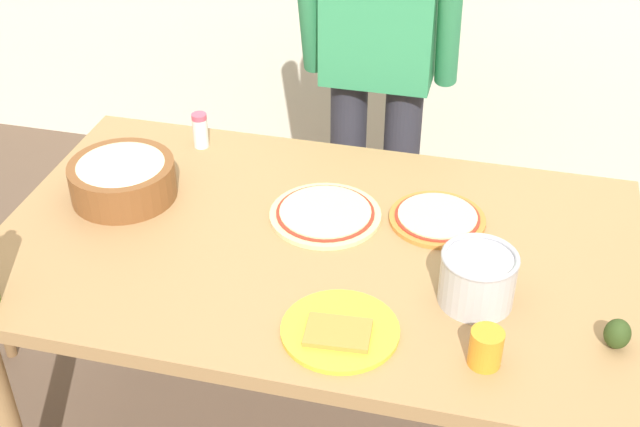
{
  "coord_description": "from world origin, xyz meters",
  "views": [
    {
      "loc": [
        0.41,
        -1.62,
        2.01
      ],
      "look_at": [
        0.0,
        0.05,
        0.81
      ],
      "focal_mm": 47.06,
      "sensor_mm": 36.0,
      "label": 1
    }
  ],
  "objects_px": {
    "pizza_raw_on_board": "(324,214)",
    "pizza_cooked_on_tray": "(437,218)",
    "person_cook": "(379,52)",
    "avocado": "(617,334)",
    "plate_with_slice": "(340,331)",
    "popcorn_bowl": "(122,176)",
    "salt_shaker": "(200,130)",
    "steel_pot": "(478,278)",
    "cup_orange": "(486,348)",
    "dining_table": "(315,270)"
  },
  "relations": [
    {
      "from": "pizza_raw_on_board",
      "to": "popcorn_bowl",
      "type": "height_order",
      "value": "popcorn_bowl"
    },
    {
      "from": "plate_with_slice",
      "to": "cup_orange",
      "type": "distance_m",
      "value": 0.31
    },
    {
      "from": "salt_shaker",
      "to": "steel_pot",
      "type": "bearing_deg",
      "value": -30.74
    },
    {
      "from": "cup_orange",
      "to": "avocado",
      "type": "height_order",
      "value": "cup_orange"
    },
    {
      "from": "popcorn_bowl",
      "to": "avocado",
      "type": "bearing_deg",
      "value": -12.73
    },
    {
      "from": "pizza_cooked_on_tray",
      "to": "plate_with_slice",
      "type": "relative_size",
      "value": 0.96
    },
    {
      "from": "dining_table",
      "to": "popcorn_bowl",
      "type": "bearing_deg",
      "value": 172.15
    },
    {
      "from": "pizza_cooked_on_tray",
      "to": "steel_pot",
      "type": "height_order",
      "value": "steel_pot"
    },
    {
      "from": "popcorn_bowl",
      "to": "steel_pot",
      "type": "relative_size",
      "value": 1.61
    },
    {
      "from": "steel_pot",
      "to": "person_cook",
      "type": "bearing_deg",
      "value": 114.0
    },
    {
      "from": "popcorn_bowl",
      "to": "avocado",
      "type": "xyz_separation_m",
      "value": [
        1.26,
        -0.28,
        -0.03
      ]
    },
    {
      "from": "pizza_raw_on_board",
      "to": "cup_orange",
      "type": "distance_m",
      "value": 0.62
    },
    {
      "from": "pizza_cooked_on_tray",
      "to": "popcorn_bowl",
      "type": "relative_size",
      "value": 0.89
    },
    {
      "from": "pizza_cooked_on_tray",
      "to": "salt_shaker",
      "type": "distance_m",
      "value": 0.76
    },
    {
      "from": "plate_with_slice",
      "to": "pizza_cooked_on_tray",
      "type": "bearing_deg",
      "value": 72.19
    },
    {
      "from": "plate_with_slice",
      "to": "avocado",
      "type": "distance_m",
      "value": 0.59
    },
    {
      "from": "steel_pot",
      "to": "popcorn_bowl",
      "type": "bearing_deg",
      "value": 167.83
    },
    {
      "from": "person_cook",
      "to": "cup_orange",
      "type": "height_order",
      "value": "person_cook"
    },
    {
      "from": "cup_orange",
      "to": "pizza_raw_on_board",
      "type": "bearing_deg",
      "value": 135.93
    },
    {
      "from": "cup_orange",
      "to": "avocado",
      "type": "bearing_deg",
      "value": 23.74
    },
    {
      "from": "pizza_raw_on_board",
      "to": "pizza_cooked_on_tray",
      "type": "relative_size",
      "value": 1.17
    },
    {
      "from": "steel_pot",
      "to": "pizza_cooked_on_tray",
      "type": "bearing_deg",
      "value": 113.03
    },
    {
      "from": "popcorn_bowl",
      "to": "dining_table",
      "type": "bearing_deg",
      "value": -7.85
    },
    {
      "from": "person_cook",
      "to": "cup_orange",
      "type": "distance_m",
      "value": 1.17
    },
    {
      "from": "avocado",
      "to": "plate_with_slice",
      "type": "bearing_deg",
      "value": -169.91
    },
    {
      "from": "dining_table",
      "to": "popcorn_bowl",
      "type": "height_order",
      "value": "popcorn_bowl"
    },
    {
      "from": "dining_table",
      "to": "person_cook",
      "type": "height_order",
      "value": "person_cook"
    },
    {
      "from": "steel_pot",
      "to": "salt_shaker",
      "type": "height_order",
      "value": "steel_pot"
    },
    {
      "from": "person_cook",
      "to": "plate_with_slice",
      "type": "height_order",
      "value": "person_cook"
    },
    {
      "from": "person_cook",
      "to": "avocado",
      "type": "xyz_separation_m",
      "value": [
        0.7,
        -0.96,
        -0.14
      ]
    },
    {
      "from": "popcorn_bowl",
      "to": "avocado",
      "type": "height_order",
      "value": "popcorn_bowl"
    },
    {
      "from": "cup_orange",
      "to": "popcorn_bowl",
      "type": "bearing_deg",
      "value": 157.97
    },
    {
      "from": "pizza_raw_on_board",
      "to": "popcorn_bowl",
      "type": "xyz_separation_m",
      "value": [
        -0.54,
        -0.03,
        0.05
      ]
    },
    {
      "from": "person_cook",
      "to": "popcorn_bowl",
      "type": "bearing_deg",
      "value": -129.37
    },
    {
      "from": "dining_table",
      "to": "steel_pot",
      "type": "bearing_deg",
      "value": -17.75
    },
    {
      "from": "person_cook",
      "to": "popcorn_bowl",
      "type": "xyz_separation_m",
      "value": [
        -0.56,
        -0.68,
        -0.12
      ]
    },
    {
      "from": "popcorn_bowl",
      "to": "cup_orange",
      "type": "relative_size",
      "value": 3.29
    },
    {
      "from": "person_cook",
      "to": "salt_shaker",
      "type": "height_order",
      "value": "person_cook"
    },
    {
      "from": "popcorn_bowl",
      "to": "steel_pot",
      "type": "bearing_deg",
      "value": -12.17
    },
    {
      "from": "person_cook",
      "to": "pizza_cooked_on_tray",
      "type": "relative_size",
      "value": 6.52
    },
    {
      "from": "avocado",
      "to": "person_cook",
      "type": "bearing_deg",
      "value": 125.85
    },
    {
      "from": "plate_with_slice",
      "to": "cup_orange",
      "type": "relative_size",
      "value": 3.06
    },
    {
      "from": "pizza_raw_on_board",
      "to": "avocado",
      "type": "xyz_separation_m",
      "value": [
        0.71,
        -0.32,
        0.03
      ]
    },
    {
      "from": "popcorn_bowl",
      "to": "cup_orange",
      "type": "distance_m",
      "value": 1.07
    },
    {
      "from": "pizza_raw_on_board",
      "to": "pizza_cooked_on_tray",
      "type": "xyz_separation_m",
      "value": [
        0.29,
        0.05,
        0.0
      ]
    },
    {
      "from": "avocado",
      "to": "steel_pot",
      "type": "bearing_deg",
      "value": 165.52
    },
    {
      "from": "dining_table",
      "to": "salt_shaker",
      "type": "xyz_separation_m",
      "value": [
        -0.44,
        0.37,
        0.14
      ]
    },
    {
      "from": "plate_with_slice",
      "to": "salt_shaker",
      "type": "height_order",
      "value": "salt_shaker"
    },
    {
      "from": "pizza_cooked_on_tray",
      "to": "steel_pot",
      "type": "relative_size",
      "value": 1.43
    },
    {
      "from": "salt_shaker",
      "to": "avocado",
      "type": "xyz_separation_m",
      "value": [
        1.15,
        -0.58,
        -0.02
      ]
    }
  ]
}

